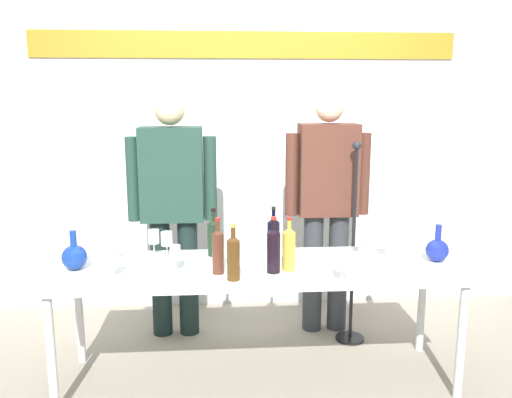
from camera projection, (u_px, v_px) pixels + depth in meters
ground_plane at (258, 378)px, 3.28m from camera, size 10.00×10.00×0.00m
back_wall at (246, 121)px, 4.23m from camera, size 4.63×0.11×3.00m
display_table at (258, 274)px, 3.15m from camera, size 2.37×0.69×0.73m
decanter_blue_left at (74, 257)px, 3.05m from camera, size 0.14×0.14×0.23m
decanter_blue_right at (437, 249)px, 3.20m from camera, size 0.14×0.14×0.23m
presenter_left at (172, 201)px, 3.72m from camera, size 0.62×0.22×1.71m
presenter_right at (327, 199)px, 3.80m from camera, size 0.60×0.22×1.71m
wine_bottle_0 at (274, 249)px, 2.99m from camera, size 0.08×0.08×0.32m
wine_bottle_1 at (289, 248)px, 3.03m from camera, size 0.07×0.07×0.31m
wine_bottle_2 at (214, 236)px, 3.31m from camera, size 0.07×0.07×0.30m
wine_bottle_3 at (273, 237)px, 3.24m from camera, size 0.07×0.07×0.32m
wine_bottle_4 at (218, 250)px, 2.97m from camera, size 0.07×0.07×0.32m
wine_bottle_5 at (233, 256)px, 2.87m from camera, size 0.07×0.07×0.31m
wine_glass_left_0 at (167, 239)px, 3.26m from camera, size 0.07×0.07×0.16m
wine_glass_left_1 at (111, 247)px, 3.17m from camera, size 0.07×0.07×0.14m
wine_glass_left_2 at (112, 258)px, 2.91m from camera, size 0.06×0.06×0.16m
wine_glass_left_3 at (108, 242)px, 3.27m from camera, size 0.06×0.06×0.15m
wine_glass_left_4 at (154, 237)px, 3.33m from camera, size 0.07×0.07×0.16m
wine_glass_left_5 at (175, 253)px, 3.01m from camera, size 0.06×0.06×0.15m
wine_glass_right_0 at (386, 240)px, 3.28m from camera, size 0.07×0.07×0.14m
wine_glass_right_1 at (360, 239)px, 3.34m from camera, size 0.06×0.06×0.14m
wine_glass_right_2 at (400, 233)px, 3.47m from camera, size 0.06×0.06×0.15m
wine_glass_right_3 at (367, 235)px, 3.45m from camera, size 0.07×0.07×0.13m
wine_glass_right_4 at (342, 263)px, 2.87m from camera, size 0.07×0.07×0.14m
microphone_stand at (352, 277)px, 3.71m from camera, size 0.20×0.20×1.41m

